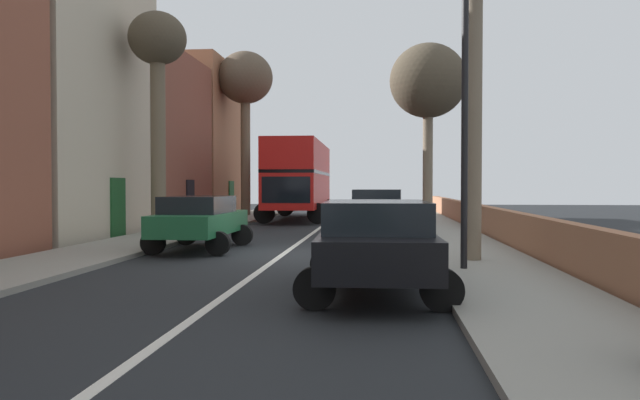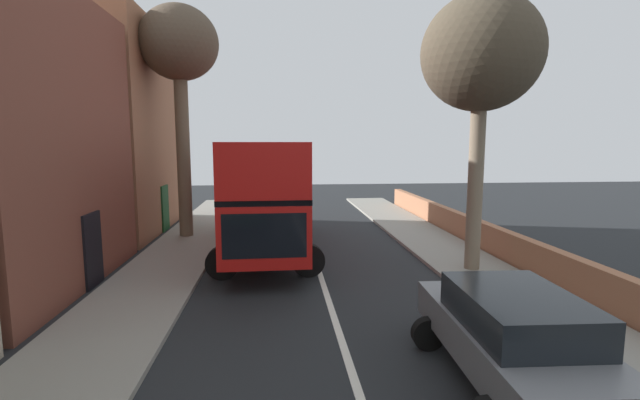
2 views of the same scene
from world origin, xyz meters
name	(u,v)px [view 2 (image 2 of 2)]	position (x,y,z in m)	size (l,w,h in m)	color
double_decker_bus	(266,188)	(-1.70, 15.79, 2.35)	(3.66, 10.32, 4.06)	red
parked_car_grey_right_3	(511,333)	(2.50, 5.90, 0.96)	(2.61, 4.46, 1.69)	slate
street_tree_left_2	(179,50)	(-5.18, 18.24, 7.76)	(3.17, 3.17, 9.44)	brown
street_tree_right_5	(481,56)	(4.78, 12.29, 6.58)	(3.55, 3.55, 8.28)	#7A6B56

